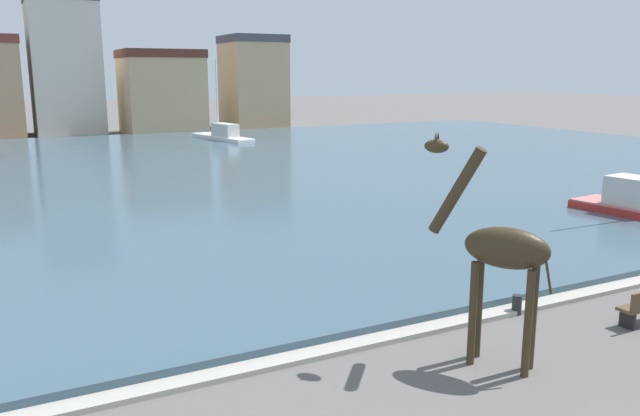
# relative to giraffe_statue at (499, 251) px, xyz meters

# --- Properties ---
(harbor_water) EXTENTS (89.44, 50.18, 0.30)m
(harbor_water) POSITION_rel_giraffe_statue_xyz_m (-1.64, 27.35, -2.27)
(harbor_water) COLOR #3D5666
(harbor_water) RESTS_ON ground
(quay_edge_coping) EXTENTS (89.44, 0.50, 0.12)m
(quay_edge_coping) POSITION_rel_giraffe_statue_xyz_m (-1.64, 2.01, -2.36)
(quay_edge_coping) COLOR #ADA89E
(quay_edge_coping) RESTS_ON ground
(giraffe_statue) EXTENTS (1.80, 2.47, 4.74)m
(giraffe_statue) POSITION_rel_giraffe_statue_xyz_m (0.00, 0.00, 0.00)
(giraffe_statue) COLOR #382B19
(giraffe_statue) RESTS_ON ground
(sailboat_white) EXTENTS (3.37, 9.39, 7.05)m
(sailboat_white) POSITION_rel_giraffe_statue_xyz_m (8.79, 43.89, -1.88)
(sailboat_white) COLOR white
(sailboat_white) RESTS_ON ground
(mooring_bollard) EXTENTS (0.24, 0.24, 0.50)m
(mooring_bollard) POSITION_rel_giraffe_statue_xyz_m (2.46, 1.86, -2.17)
(mooring_bollard) COLOR #232326
(mooring_bollard) RESTS_ON ground
(townhouse_tall_gabled) EXTENTS (6.34, 6.66, 13.24)m
(townhouse_tall_gabled) POSITION_rel_giraffe_statue_xyz_m (-1.77, 58.14, 4.22)
(townhouse_tall_gabled) COLOR beige
(townhouse_tall_gabled) RESTS_ON ground
(townhouse_narrow_midrow) EXTENTS (7.64, 7.09, 8.15)m
(townhouse_narrow_midrow) POSITION_rel_giraffe_statue_xyz_m (6.82, 55.52, 1.67)
(townhouse_narrow_midrow) COLOR tan
(townhouse_narrow_midrow) RESTS_ON ground
(townhouse_wide_warehouse) EXTENTS (6.01, 6.69, 9.88)m
(townhouse_wide_warehouse) POSITION_rel_giraffe_statue_xyz_m (17.25, 57.12, 2.54)
(townhouse_wide_warehouse) COLOR tan
(townhouse_wide_warehouse) RESTS_ON ground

